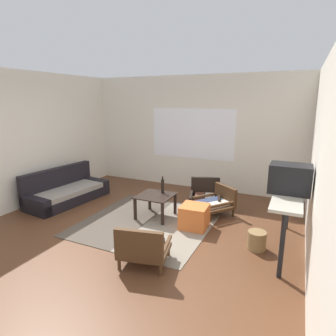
{
  "coord_description": "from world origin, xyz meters",
  "views": [
    {
      "loc": [
        2.38,
        -3.46,
        2.14
      ],
      "look_at": [
        0.34,
        0.9,
        0.98
      ],
      "focal_mm": 30.45,
      "sensor_mm": 36.0,
      "label": 1
    }
  ],
  "objects": [
    {
      "name": "couch",
      "position": [
        -2.06,
        0.88,
        0.21
      ],
      "size": [
        0.92,
        1.81,
        0.71
      ],
      "color": "black",
      "rests_on": "ground"
    },
    {
      "name": "side_wall_right",
      "position": [
        2.66,
        0.3,
        1.35
      ],
      "size": [
        0.12,
        6.6,
        2.7
      ],
      "primitive_type": "cube",
      "color": "silver",
      "rests_on": "ground"
    },
    {
      "name": "ottoman_orange",
      "position": [
        0.87,
        0.81,
        0.2
      ],
      "size": [
        0.47,
        0.47,
        0.4
      ],
      "primitive_type": "cube",
      "rotation": [
        0.0,
        0.0,
        0.06
      ],
      "color": "#D1662D",
      "rests_on": "ground"
    },
    {
      "name": "clay_vase",
      "position": [
        2.3,
        1.05,
        0.99
      ],
      "size": [
        0.2,
        0.2,
        0.28
      ],
      "color": "#A87047",
      "rests_on": "console_shelf"
    },
    {
      "name": "armchair_striped_foreground",
      "position": [
        0.66,
        -0.56,
        0.26
      ],
      "size": [
        0.73,
        0.67,
        0.58
      ],
      "color": "#472D19",
      "rests_on": "ground"
    },
    {
      "name": "side_wall_left",
      "position": [
        -2.66,
        0.3,
        1.35
      ],
      "size": [
        0.12,
        6.6,
        2.7
      ],
      "primitive_type": "cube",
      "color": "silver",
      "rests_on": "ground"
    },
    {
      "name": "ground_plane",
      "position": [
        0.0,
        0.0,
        0.0
      ],
      "size": [
        7.8,
        7.8,
        0.0
      ],
      "primitive_type": "plane",
      "color": "#56331E"
    },
    {
      "name": "console_shelf",
      "position": [
        2.3,
        0.69,
        0.78
      ],
      "size": [
        0.38,
        1.65,
        0.89
      ],
      "color": "#B2AD9E",
      "rests_on": "ground"
    },
    {
      "name": "area_rug",
      "position": [
        0.05,
        0.67,
        0.01
      ],
      "size": [
        2.2,
        2.26,
        0.01
      ],
      "color": "#4C4238",
      "rests_on": "ground"
    },
    {
      "name": "glass_bottle",
      "position": [
        0.13,
        1.11,
        0.56
      ],
      "size": [
        0.06,
        0.06,
        0.32
      ],
      "color": "black",
      "rests_on": "coffee_table"
    },
    {
      "name": "armchair_by_window",
      "position": [
        0.74,
        1.82,
        0.25
      ],
      "size": [
        0.74,
        0.76,
        0.57
      ],
      "color": "black",
      "rests_on": "ground"
    },
    {
      "name": "far_wall_with_window",
      "position": [
        0.0,
        3.06,
        1.35
      ],
      "size": [
        5.6,
        0.13,
        2.7
      ],
      "color": "silver",
      "rests_on": "ground"
    },
    {
      "name": "armchair_corner",
      "position": [
        1.05,
        1.58,
        0.25
      ],
      "size": [
        0.84,
        0.85,
        0.53
      ],
      "color": "#472D19",
      "rests_on": "ground"
    },
    {
      "name": "wicker_basket",
      "position": [
        1.95,
        0.52,
        0.14
      ],
      "size": [
        0.27,
        0.27,
        0.28
      ],
      "primitive_type": "cylinder",
      "color": "olive",
      "rests_on": "ground"
    },
    {
      "name": "crt_television",
      "position": [
        2.3,
        0.65,
        1.08
      ],
      "size": [
        0.54,
        0.39,
        0.39
      ],
      "color": "black",
      "rests_on": "console_shelf"
    },
    {
      "name": "coffee_table",
      "position": [
        0.07,
        0.94,
        0.35
      ],
      "size": [
        0.63,
        0.63,
        0.43
      ],
      "color": "black",
      "rests_on": "ground"
    }
  ]
}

